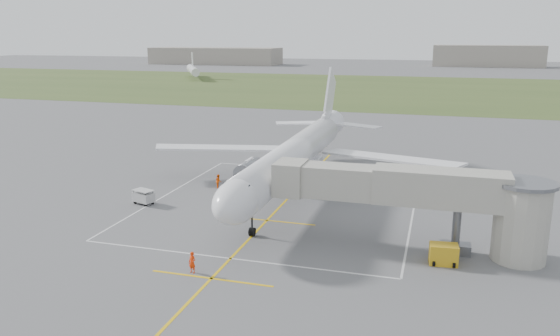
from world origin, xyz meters
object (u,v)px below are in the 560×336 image
(gpu_unit, at_px, (444,254))
(ramp_worker_nose, at_px, (192,262))
(baggage_cart, at_px, (144,197))
(airliner, at_px, (295,156))
(jet_bridge, at_px, (430,198))
(ramp_worker_wing, at_px, (219,181))

(gpu_unit, xyz_separation_m, ramp_worker_nose, (-18.90, -7.33, 0.04))
(gpu_unit, bearing_deg, baggage_cart, 161.33)
(gpu_unit, distance_m, ramp_worker_nose, 20.27)
(airliner, relative_size, jet_bridge, 2.00)
(jet_bridge, relative_size, baggage_cart, 8.98)
(airliner, distance_m, baggage_cart, 17.81)
(ramp_worker_nose, xyz_separation_m, ramp_worker_wing, (-7.44, 23.15, -0.01))
(gpu_unit, bearing_deg, ramp_worker_wing, 143.69)
(jet_bridge, distance_m, gpu_unit, 4.90)
(gpu_unit, relative_size, ramp_worker_nose, 1.37)
(jet_bridge, height_order, ramp_worker_nose, jet_bridge)
(baggage_cart, height_order, ramp_worker_nose, ramp_worker_nose)
(baggage_cart, height_order, ramp_worker_wing, ramp_worker_wing)
(jet_bridge, xyz_separation_m, baggage_cart, (-30.47, 4.92, -3.93))
(gpu_unit, height_order, baggage_cart, gpu_unit)
(baggage_cart, distance_m, ramp_worker_wing, 9.92)
(ramp_worker_nose, bearing_deg, gpu_unit, 34.10)
(airliner, distance_m, ramp_worker_nose, 24.52)
(jet_bridge, bearing_deg, ramp_worker_wing, 152.17)
(gpu_unit, height_order, ramp_worker_wing, ramp_worker_wing)
(baggage_cart, bearing_deg, airliner, 50.78)
(jet_bridge, distance_m, baggage_cart, 31.11)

